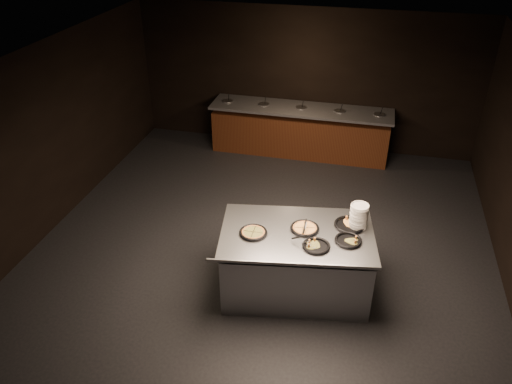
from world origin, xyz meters
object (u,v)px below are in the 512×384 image
at_px(serving_counter, 296,263).
at_px(pan_cheese_whole, 305,228).
at_px(plate_stack, 359,216).
at_px(pan_veggie_whole, 253,232).

relative_size(serving_counter, pan_cheese_whole, 5.69).
relative_size(plate_stack, pan_cheese_whole, 0.87).
height_order(plate_stack, pan_cheese_whole, plate_stack).
bearing_deg(plate_stack, serving_counter, -156.36).
bearing_deg(serving_counter, pan_veggie_whole, -173.99).
relative_size(pan_veggie_whole, pan_cheese_whole, 0.96).
height_order(serving_counter, plate_stack, plate_stack).
relative_size(serving_counter, pan_veggie_whole, 5.90).
distance_m(serving_counter, pan_veggie_whole, 0.78).
height_order(pan_veggie_whole, pan_cheese_whole, same).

